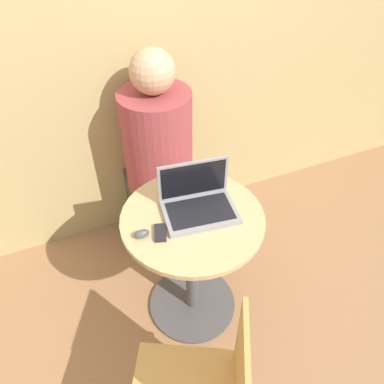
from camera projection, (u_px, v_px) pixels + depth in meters
ground_plane at (192, 303)px, 2.16m from camera, size 12.00×12.00×0.00m
back_wall at (128, 26)px, 1.86m from camera, size 7.00×0.05×2.60m
round_table at (192, 252)px, 1.85m from camera, size 0.66×0.66×0.72m
laptop at (198, 201)px, 1.69m from camera, size 0.35×0.26×0.21m
cell_phone at (160, 233)px, 1.60m from camera, size 0.07×0.11×0.02m
computer_mouse at (142, 234)px, 1.58m from camera, size 0.07×0.04×0.04m
person_seated at (157, 166)px, 2.27m from camera, size 0.39×0.60×1.27m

